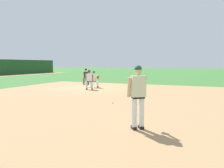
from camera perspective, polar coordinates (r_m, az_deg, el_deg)
The scene contains 8 objects.
ground_plane at distance 17.37m, azimuth -5.79°, elevation -0.98°, with size 160.00×160.00×0.00m, color #3D7533.
infield_dirt_patch at distance 11.85m, azimuth -2.43°, elevation -3.89°, with size 18.00×18.00×0.01m, color tan.
first_base_bag at distance 17.37m, azimuth -5.79°, elevation -0.83°, with size 0.38×0.38×0.09m, color white.
baseball at distance 10.57m, azimuth 0.17°, elevation -4.84°, with size 0.07×0.07×0.07m, color white.
pitcher at distance 6.34m, azimuth 6.87°, elevation -2.38°, with size 0.85×0.57×1.86m.
first_baseman at distance 17.47m, azimuth -4.68°, elevation 1.48°, with size 0.81×1.04×1.34m.
baserunner at distance 16.11m, azimuth -5.97°, elevation 1.36°, with size 0.60×0.67×1.46m.
umpire at distance 20.14m, azimuth -6.82°, elevation 2.14°, with size 0.64×0.68×1.46m.
Camera 1 is at (-15.25, -8.09, 1.91)m, focal length 35.00 mm.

